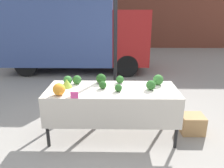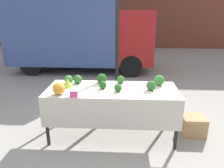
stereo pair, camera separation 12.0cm
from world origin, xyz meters
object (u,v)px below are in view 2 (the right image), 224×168
object	(u,v)px
price_sign	(74,95)
produce_crate	(193,125)
parked_truck	(78,29)
orange_cauliflower	(59,89)

from	to	relation	value
price_sign	produce_crate	xyz separation A→B (m)	(1.88, 0.50, -0.71)
parked_truck	price_sign	world-z (taller)	parked_truck
parked_truck	orange_cauliflower	size ratio (longest dim) A/B	25.76
price_sign	produce_crate	distance (m)	2.07
price_sign	parked_truck	bearing A→B (deg)	100.61
produce_crate	parked_truck	bearing A→B (deg)	123.77
orange_cauliflower	price_sign	xyz separation A→B (m)	(0.24, -0.12, -0.04)
orange_cauliflower	price_sign	world-z (taller)	orange_cauliflower
parked_truck	produce_crate	world-z (taller)	parked_truck
parked_truck	orange_cauliflower	bearing A→B (deg)	-82.15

